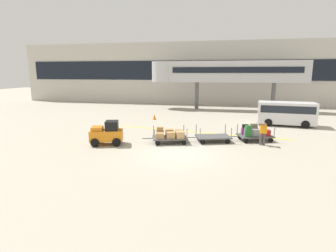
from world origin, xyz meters
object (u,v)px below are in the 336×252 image
(baggage_cart_tail, at_px, (254,133))
(shuttle_van, at_px, (286,112))
(baggage_cart_lead, at_px, (170,135))
(baggage_tug, at_px, (107,133))
(baggage_handler, at_px, (263,132))
(safety_cone_near, at_px, (154,117))
(baggage_cart_middle, at_px, (213,137))

(baggage_cart_tail, bearing_deg, shuttle_van, 62.44)
(baggage_cart_lead, height_order, shuttle_van, shuttle_van)
(baggage_cart_lead, bearing_deg, baggage_tug, -161.97)
(baggage_tug, distance_m, baggage_handler, 10.22)
(shuttle_van, bearing_deg, baggage_tug, -143.78)
(baggage_tug, height_order, baggage_cart_lead, baggage_tug)
(baggage_cart_lead, relative_size, safety_cone_near, 5.60)
(safety_cone_near, bearing_deg, shuttle_van, -2.17)
(baggage_tug, height_order, safety_cone_near, baggage_tug)
(baggage_tug, bearing_deg, baggage_cart_lead, 18.03)
(baggage_handler, distance_m, safety_cone_near, 12.38)
(baggage_cart_lead, xyz_separation_m, shuttle_van, (8.93, 8.16, 0.70))
(baggage_tug, xyz_separation_m, baggage_cart_lead, (3.97, 1.29, -0.22))
(baggage_cart_lead, distance_m, safety_cone_near, 9.28)
(baggage_cart_lead, relative_size, baggage_cart_tail, 1.00)
(baggage_tug, height_order, baggage_handler, baggage_tug)
(baggage_cart_lead, bearing_deg, safety_cone_near, 111.52)
(baggage_cart_lead, height_order, baggage_handler, baggage_handler)
(baggage_tug, relative_size, baggage_cart_middle, 0.76)
(baggage_cart_lead, height_order, baggage_cart_middle, same)
(baggage_handler, height_order, safety_cone_near, baggage_handler)
(baggage_cart_lead, xyz_separation_m, baggage_handler, (6.06, 0.67, 0.33))
(safety_cone_near, bearing_deg, baggage_cart_lead, -68.48)
(baggage_tug, distance_m, baggage_cart_middle, 7.17)
(baggage_cart_tail, bearing_deg, baggage_cart_middle, -162.03)
(shuttle_van, height_order, safety_cone_near, shuttle_van)
(baggage_tug, relative_size, baggage_handler, 1.50)
(baggage_cart_lead, relative_size, shuttle_van, 0.62)
(shuttle_van, distance_m, safety_cone_near, 12.38)
(baggage_handler, relative_size, safety_cone_near, 2.84)
(baggage_cart_middle, relative_size, safety_cone_near, 5.60)
(baggage_cart_tail, height_order, shuttle_van, shuttle_van)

